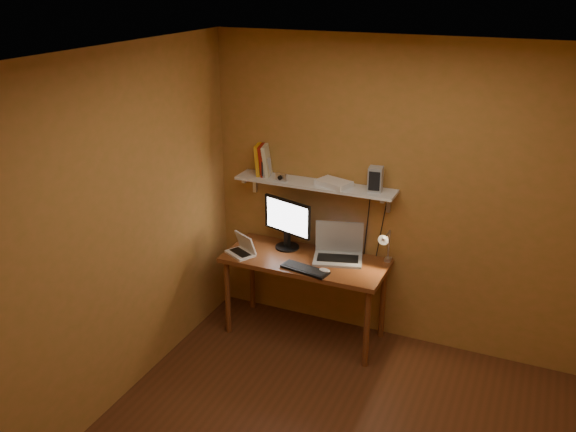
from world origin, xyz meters
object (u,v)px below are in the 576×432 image
at_px(desk_lamp, 386,244).
at_px(speaker_right, 375,179).
at_px(laptop, 338,249).
at_px(desk, 305,268).
at_px(shelf_camera, 281,177).
at_px(router, 334,183).
at_px(monitor, 287,221).
at_px(netbook, 243,248).
at_px(keyboard, 305,269).
at_px(mouse, 325,271).
at_px(wall_shelf, 315,185).
at_px(speaker_left, 263,167).

bearing_deg(desk_lamp, speaker_right, 150.49).
bearing_deg(laptop, desk, -166.66).
distance_m(shelf_camera, router, 0.46).
relative_size(monitor, netbook, 1.63).
bearing_deg(keyboard, mouse, 21.85).
relative_size(monitor, speaker_right, 2.42).
distance_m(wall_shelf, monitor, 0.43).
xyz_separation_m(keyboard, speaker_left, (-0.56, 0.40, 0.70)).
xyz_separation_m(laptop, router, (-0.08, 0.05, 0.57)).
height_order(desk, monitor, monitor).
bearing_deg(netbook, desk_lamp, 40.35).
xyz_separation_m(laptop, netbook, (-0.79, -0.27, -0.03)).
distance_m(desk, wall_shelf, 0.72).
relative_size(keyboard, speaker_left, 2.51).
height_order(wall_shelf, router, router).
bearing_deg(shelf_camera, keyboard, -43.02).
distance_m(speaker_left, speaker_right, 1.00).
bearing_deg(desk_lamp, netbook, -167.95).
xyz_separation_m(desk, keyboard, (0.08, -0.21, 0.10)).
distance_m(wall_shelf, netbook, 0.84).
bearing_deg(wall_shelf, netbook, -148.88).
bearing_deg(speaker_left, speaker_right, 17.47).
bearing_deg(netbook, monitor, 69.82).
bearing_deg(speaker_left, shelf_camera, 0.08).
relative_size(desk, speaker_left, 8.58).
xyz_separation_m(speaker_left, speaker_right, (1.00, 0.01, 0.02)).
bearing_deg(monitor, desk, -14.07).
distance_m(mouse, router, 0.73).
xyz_separation_m(monitor, desk_lamp, (0.89, -0.01, -0.05)).
distance_m(desk, router, 0.78).
xyz_separation_m(monitor, netbook, (-0.30, -0.27, -0.20)).
relative_size(monitor, router, 1.75).
xyz_separation_m(wall_shelf, desk_lamp, (0.66, -0.07, -0.40)).
xyz_separation_m(speaker_left, router, (0.65, -0.01, -0.06)).
bearing_deg(keyboard, router, 87.90).
bearing_deg(laptop, wall_shelf, 151.83).
xyz_separation_m(desk, monitor, (-0.23, 0.14, 0.34)).
bearing_deg(keyboard, desk_lamp, 40.98).
relative_size(netbook, shelf_camera, 2.67).
height_order(speaker_right, shelf_camera, speaker_right).
distance_m(laptop, netbook, 0.83).
height_order(desk, keyboard, keyboard).
relative_size(monitor, keyboard, 1.19).
relative_size(speaker_right, router, 0.72).
height_order(laptop, mouse, laptop).
height_order(desk_lamp, router, router).
distance_m(wall_shelf, speaker_right, 0.53).
xyz_separation_m(netbook, router, (0.71, 0.31, 0.60)).
bearing_deg(laptop, monitor, 164.19).
bearing_deg(wall_shelf, keyboard, -78.40).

